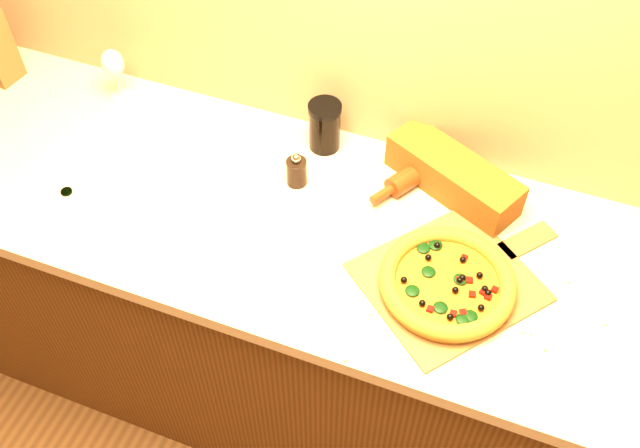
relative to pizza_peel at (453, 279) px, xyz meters
The scene contains 10 objects.
cabinet 0.56m from the pizza_peel, behind, with size 2.80×0.65×0.86m, color #472A0F.
countertop 0.30m from the pizza_peel, behind, with size 2.84×0.68×0.04m, color beige.
pizza_peel is the anchor object (origin of this frame).
pizza 0.04m from the pizza_peel, 106.12° to the right, with size 0.30×0.30×0.04m.
bottle_cap 0.97m from the pizza_peel, behind, with size 0.03×0.03×0.01m, color black.
pepper_grinder 0.47m from the pizza_peel, 160.75° to the left, with size 0.05×0.05×0.10m.
rolling_pin 0.34m from the pizza_peel, 114.14° to the left, with size 0.22×0.36×0.05m.
bread_bag 0.29m from the pizza_peel, 105.31° to the left, with size 0.35×0.11×0.10m, color brown.
wine_glass 1.08m from the pizza_peel, 164.49° to the left, with size 0.06×0.06×0.15m.
dark_jar 0.53m from the pizza_peel, 144.44° to the left, with size 0.09×0.09×0.14m.
Camera 1 is at (0.35, 0.40, 2.22)m, focal length 40.00 mm.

